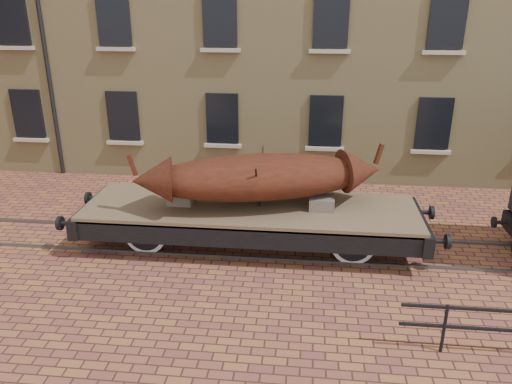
# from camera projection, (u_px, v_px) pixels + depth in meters

# --- Properties ---
(ground) EXTENTS (90.00, 90.00, 0.00)m
(ground) POSITION_uv_depth(u_px,v_px,m) (287.00, 247.00, 12.94)
(ground) COLOR brown
(rail_track) EXTENTS (30.00, 1.52, 0.06)m
(rail_track) POSITION_uv_depth(u_px,v_px,m) (287.00, 246.00, 12.93)
(rail_track) COLOR #59595E
(rail_track) RESTS_ON ground
(flatcar_wagon) EXTENTS (9.47, 2.57, 1.43)m
(flatcar_wagon) POSITION_uv_depth(u_px,v_px,m) (250.00, 214.00, 12.71)
(flatcar_wagon) COLOR brown
(flatcar_wagon) RESTS_ON ground
(iron_boat) EXTENTS (6.25, 3.03, 1.52)m
(iron_boat) POSITION_uv_depth(u_px,v_px,m) (260.00, 177.00, 12.32)
(iron_boat) COLOR #541E0F
(iron_boat) RESTS_ON flatcar_wagon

